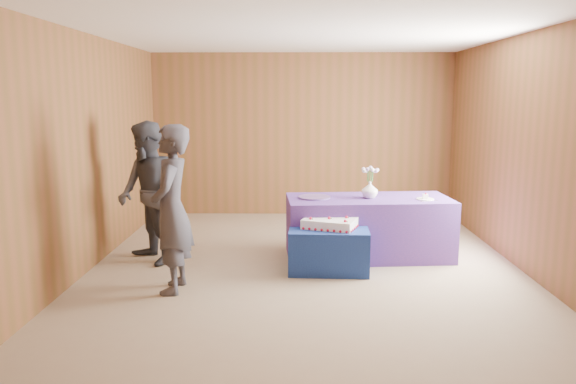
{
  "coord_description": "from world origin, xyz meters",
  "views": [
    {
      "loc": [
        -0.12,
        -6.43,
        1.99
      ],
      "look_at": [
        -0.2,
        0.1,
        0.87
      ],
      "focal_mm": 35.0,
      "sensor_mm": 36.0,
      "label": 1
    }
  ],
  "objects_px": {
    "serving_table": "(368,227)",
    "guest_right": "(149,193)",
    "sheet_cake": "(330,223)",
    "vase": "(370,190)",
    "cake_table": "(329,248)",
    "guest_left": "(172,209)"
  },
  "relations": [
    {
      "from": "serving_table",
      "to": "cake_table",
      "type": "bearing_deg",
      "value": -138.46
    },
    {
      "from": "sheet_cake",
      "to": "vase",
      "type": "distance_m",
      "value": 0.81
    },
    {
      "from": "guest_left",
      "to": "serving_table",
      "type": "bearing_deg",
      "value": 119.75
    },
    {
      "from": "cake_table",
      "to": "guest_left",
      "type": "height_order",
      "value": "guest_left"
    },
    {
      "from": "serving_table",
      "to": "sheet_cake",
      "type": "bearing_deg",
      "value": -137.26
    },
    {
      "from": "cake_table",
      "to": "guest_left",
      "type": "distance_m",
      "value": 1.9
    },
    {
      "from": "cake_table",
      "to": "sheet_cake",
      "type": "xyz_separation_m",
      "value": [
        0.01,
        -0.01,
        0.3
      ]
    },
    {
      "from": "cake_table",
      "to": "sheet_cake",
      "type": "bearing_deg",
      "value": -59.98
    },
    {
      "from": "cake_table",
      "to": "guest_left",
      "type": "xyz_separation_m",
      "value": [
        -1.64,
        -0.74,
        0.61
      ]
    },
    {
      "from": "sheet_cake",
      "to": "vase",
      "type": "xyz_separation_m",
      "value": [
        0.52,
        0.54,
        0.3
      ]
    },
    {
      "from": "sheet_cake",
      "to": "serving_table",
      "type": "bearing_deg",
      "value": 66.8
    },
    {
      "from": "guest_left",
      "to": "guest_right",
      "type": "distance_m",
      "value": 1.09
    },
    {
      "from": "cake_table",
      "to": "vase",
      "type": "relative_size",
      "value": 4.34
    },
    {
      "from": "vase",
      "to": "cake_table",
      "type": "bearing_deg",
      "value": -135.41
    },
    {
      "from": "guest_right",
      "to": "cake_table",
      "type": "bearing_deg",
      "value": 44.84
    },
    {
      "from": "sheet_cake",
      "to": "vase",
      "type": "height_order",
      "value": "vase"
    },
    {
      "from": "serving_table",
      "to": "vase",
      "type": "height_order",
      "value": "vase"
    },
    {
      "from": "sheet_cake",
      "to": "guest_left",
      "type": "bearing_deg",
      "value": -136.56
    },
    {
      "from": "serving_table",
      "to": "guest_right",
      "type": "distance_m",
      "value": 2.71
    },
    {
      "from": "serving_table",
      "to": "sheet_cake",
      "type": "relative_size",
      "value": 2.84
    },
    {
      "from": "serving_table",
      "to": "guest_left",
      "type": "bearing_deg",
      "value": -153.74
    },
    {
      "from": "vase",
      "to": "guest_left",
      "type": "relative_size",
      "value": 0.12
    }
  ]
}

